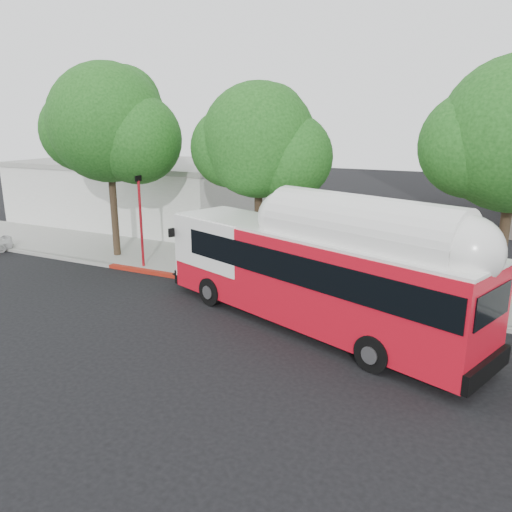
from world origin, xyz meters
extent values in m
plane|color=black|center=(0.00, 0.00, 0.00)|extent=(120.00, 120.00, 0.00)
cube|color=gray|center=(0.00, 6.50, 0.07)|extent=(60.00, 5.00, 0.15)
cube|color=gray|center=(0.00, 3.90, 0.07)|extent=(60.00, 0.30, 0.15)
cube|color=#9C1F11|center=(-3.00, 3.90, 0.08)|extent=(10.00, 0.32, 0.16)
cylinder|color=#2D2116|center=(-9.00, 5.50, 3.04)|extent=(0.36, 0.36, 6.08)
sphere|color=#174513|center=(-9.00, 5.50, 6.84)|extent=(5.80, 5.80, 5.80)
sphere|color=#174513|center=(-7.41, 5.70, 6.08)|extent=(4.35, 4.35, 4.35)
cylinder|color=#2D2116|center=(-1.00, 6.00, 2.72)|extent=(0.36, 0.36, 5.44)
sphere|color=#174513|center=(-1.00, 6.00, 6.12)|extent=(5.00, 5.00, 5.00)
sphere|color=#174513|center=(0.38, 6.20, 5.44)|extent=(3.75, 3.75, 3.75)
cylinder|color=#2D2116|center=(9.00, 5.80, 2.88)|extent=(0.36, 0.36, 5.76)
cube|color=silver|center=(-14.00, 14.00, 2.00)|extent=(16.00, 10.00, 4.00)
cube|color=gray|center=(-14.00, 14.00, 4.10)|extent=(16.20, 10.20, 0.30)
cube|color=red|center=(3.19, 1.40, 1.81)|extent=(12.24, 6.63, 2.92)
cube|color=black|center=(3.66, 1.23, 2.42)|extent=(11.13, 6.27, 0.96)
cube|color=white|center=(3.19, 1.40, 3.31)|extent=(12.22, 6.55, 0.10)
cube|color=white|center=(5.08, 0.71, 3.57)|extent=(6.74, 4.12, 0.55)
cube|color=black|center=(-3.00, 3.68, 0.50)|extent=(1.38, 1.98, 0.06)
imported|color=navy|center=(-3.00, 3.68, 0.99)|extent=(1.16, 1.83, 0.91)
cylinder|color=#AE121D|center=(-6.41, 4.40, 2.13)|extent=(0.13, 0.13, 4.26)
cube|color=black|center=(-6.41, 4.40, 4.36)|extent=(0.05, 0.43, 0.27)
camera|label=1|loc=(8.70, -14.01, 6.95)|focal=35.00mm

